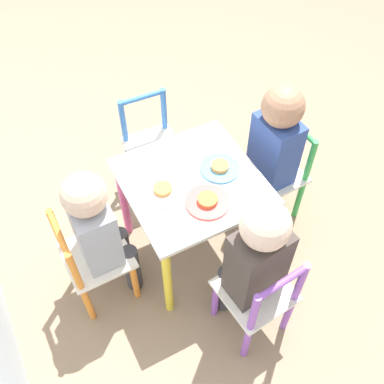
{
  "coord_description": "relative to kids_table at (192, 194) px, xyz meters",
  "views": [
    {
      "loc": [
        -1.03,
        0.54,
        1.86
      ],
      "look_at": [
        0.0,
        0.0,
        0.42
      ],
      "focal_mm": 42.0,
      "sensor_mm": 36.0,
      "label": 1
    }
  ],
  "objects": [
    {
      "name": "plate_back",
      "position": [
        0.0,
        0.13,
        0.09
      ],
      "size": [
        0.16,
        0.16,
        0.03
      ],
      "color": "white",
      "rests_on": "kids_table"
    },
    {
      "name": "chair_orange",
      "position": [
        -0.01,
        0.47,
        -0.15
      ],
      "size": [
        0.26,
        0.26,
        0.52
      ],
      "rotation": [
        0.0,
        0.0,
        0.02
      ],
      "color": "silver",
      "rests_on": "ground_plane"
    },
    {
      "name": "kids_table",
      "position": [
        0.0,
        0.0,
        0.0
      ],
      "size": [
        0.53,
        0.53,
        0.5
      ],
      "color": "silver",
      "rests_on": "ground_plane"
    },
    {
      "name": "child_back",
      "position": [
        -0.01,
        0.4,
        0.04
      ],
      "size": [
        0.2,
        0.22,
        0.74
      ],
      "rotation": [
        0.0,
        0.0,
        0.02
      ],
      "color": "#38383D",
      "rests_on": "ground_plane"
    },
    {
      "name": "chair_green",
      "position": [
        0.03,
        -0.46,
        -0.15
      ],
      "size": [
        0.28,
        0.28,
        0.52
      ],
      "rotation": [
        0.0,
        0.0,
        -3.08
      ],
      "color": "silver",
      "rests_on": "ground_plane"
    },
    {
      "name": "chair_blue",
      "position": [
        0.47,
        -0.02,
        -0.15
      ],
      "size": [
        0.27,
        0.27,
        0.52
      ],
      "rotation": [
        0.0,
        0.0,
        -1.61
      ],
      "color": "silver",
      "rests_on": "ground_plane"
    },
    {
      "name": "child_left",
      "position": [
        -0.4,
        -0.04,
        0.06
      ],
      "size": [
        0.22,
        0.21,
        0.78
      ],
      "rotation": [
        0.0,
        0.0,
        -4.61
      ],
      "color": "#38383D",
      "rests_on": "ground_plane"
    },
    {
      "name": "child_front",
      "position": [
        0.03,
        -0.41,
        0.06
      ],
      "size": [
        0.21,
        0.23,
        0.78
      ],
      "rotation": [
        0.0,
        0.0,
        -3.08
      ],
      "color": "#38383D",
      "rests_on": "ground_plane"
    },
    {
      "name": "chair_purple",
      "position": [
        -0.46,
        -0.05,
        -0.15
      ],
      "size": [
        0.28,
        0.28,
        0.52
      ],
      "rotation": [
        0.0,
        0.0,
        -4.61
      ],
      "color": "silver",
      "rests_on": "ground_plane"
    },
    {
      "name": "ground_plane",
      "position": [
        0.0,
        0.0,
        -0.41
      ],
      "size": [
        6.0,
        6.0,
        0.0
      ],
      "primitive_type": "plane",
      "color": "#8C755B"
    },
    {
      "name": "plate_left",
      "position": [
        -0.13,
        0.0,
        0.09
      ],
      "size": [
        0.17,
        0.17,
        0.03
      ],
      "color": "#E54C47",
      "rests_on": "kids_table"
    },
    {
      "name": "plate_front",
      "position": [
        -0.0,
        -0.13,
        0.09
      ],
      "size": [
        0.16,
        0.16,
        0.03
      ],
      "color": "#4C9EE0",
      "rests_on": "kids_table"
    }
  ]
}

